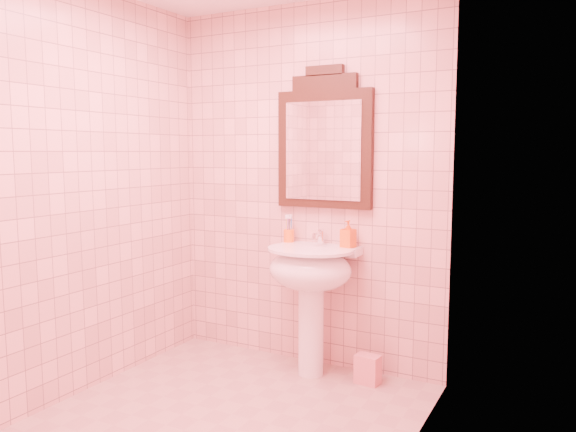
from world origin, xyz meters
The scene contains 8 objects.
floor centered at (0.00, 0.00, 0.00)m, with size 2.20×2.20×0.00m, color tan.
back_wall centered at (0.00, 1.10, 1.25)m, with size 2.00×0.02×2.50m, color beige.
pedestal_sink centered at (0.15, 0.87, 0.66)m, with size 0.58×0.58×0.86m.
faucet centered at (0.15, 1.01, 0.92)m, with size 0.04×0.16×0.11m.
mirror centered at (0.15, 1.07, 1.55)m, with size 0.68×0.06×0.95m.
toothbrush_cup centered at (-0.09, 1.02, 0.91)m, with size 0.07×0.07×0.17m.
soap_dispenser centered at (0.35, 1.01, 0.95)m, with size 0.08×0.08×0.18m, color #DC5912.
towel centered at (0.54, 0.91, 0.09)m, with size 0.15×0.10×0.19m, color pink.
Camera 1 is at (1.71, -2.41, 1.49)m, focal length 35.00 mm.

